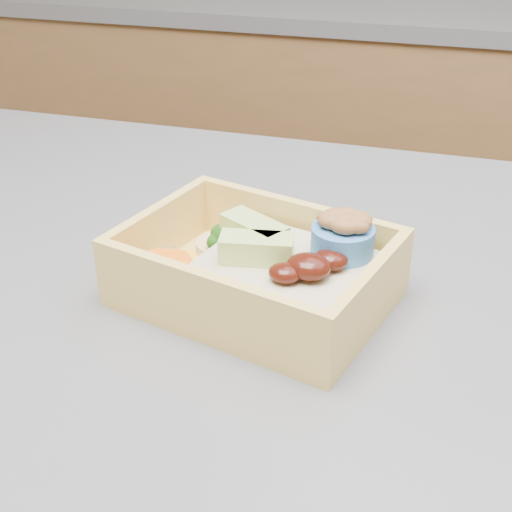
# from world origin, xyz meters

# --- Properties ---
(back_cabinets) EXTENTS (3.20, 0.62, 2.30)m
(back_cabinets) POSITION_xyz_m (0.00, 1.23, 0.89)
(back_cabinets) COLOR brown
(back_cabinets) RESTS_ON ground
(bento_box) EXTENTS (0.20, 0.17, 0.06)m
(bento_box) POSITION_xyz_m (0.14, 0.00, 0.94)
(bento_box) COLOR #F3C964
(bento_box) RESTS_ON island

